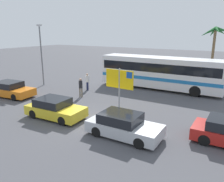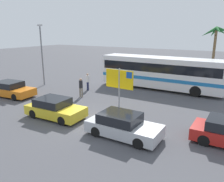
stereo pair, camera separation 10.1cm
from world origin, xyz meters
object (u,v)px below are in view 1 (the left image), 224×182
bus_front_coach (160,71)px  car_orange (10,89)px  car_silver (123,125)px  pedestrian_by_bus (87,80)px  ferry_sign (120,81)px  car_yellow (55,108)px  pedestrian_near_sign (81,86)px

bus_front_coach → car_orange: size_ratio=2.72×
car_silver → pedestrian_by_bus: (-7.77, 7.10, 0.36)m
ferry_sign → car_yellow: (-3.30, -3.05, -1.69)m
car_orange → pedestrian_near_sign: pedestrian_near_sign is taller
car_orange → pedestrian_by_bus: bearing=43.2°
bus_front_coach → pedestrian_by_bus: bearing=-144.5°
car_yellow → car_orange: 7.32m
car_yellow → pedestrian_near_sign: (-1.53, 4.71, 0.38)m
car_yellow → ferry_sign: bearing=40.4°
car_silver → ferry_sign: bearing=122.1°
bus_front_coach → car_yellow: size_ratio=2.94×
bus_front_coach → pedestrian_by_bus: 7.27m
pedestrian_by_bus → pedestrian_near_sign: (0.96, -2.25, 0.02)m
car_silver → pedestrian_near_sign: (-6.81, 4.85, 0.38)m
car_orange → pedestrian_near_sign: bearing=22.9°
car_yellow → car_silver: same height
car_silver → pedestrian_near_sign: size_ratio=2.42×
car_orange → car_silver: 12.53m
car_silver → pedestrian_near_sign: pedestrian_near_sign is taller
bus_front_coach → pedestrian_near_sign: size_ratio=7.01×
car_orange → pedestrian_by_bus: pedestrian_by_bus is taller
car_yellow → pedestrian_by_bus: pedestrian_by_bus is taller
pedestrian_near_sign → car_yellow: bearing=153.7°
car_orange → bus_front_coach: bearing=36.5°
pedestrian_by_bus → car_silver: bearing=-104.5°
pedestrian_by_bus → ferry_sign: bearing=-96.0°
pedestrian_by_bus → pedestrian_near_sign: pedestrian_near_sign is taller
car_orange → pedestrian_near_sign: 6.36m
car_yellow → pedestrian_near_sign: bearing=105.6°
ferry_sign → pedestrian_by_bus: ferry_sign is taller
ferry_sign → pedestrian_by_bus: size_ratio=1.90×
bus_front_coach → ferry_sign: (-0.10, -8.10, 0.54)m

